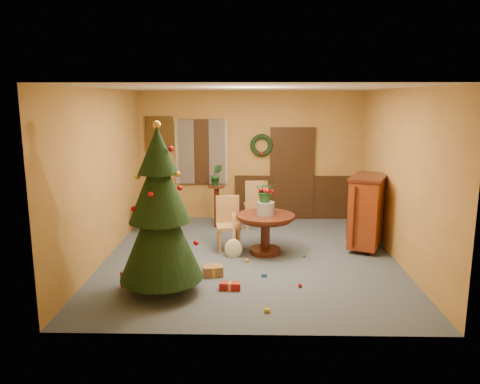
{
  "coord_description": "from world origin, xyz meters",
  "views": [
    {
      "loc": [
        -0.01,
        -7.81,
        2.74
      ],
      "look_at": [
        -0.18,
        0.4,
        1.08
      ],
      "focal_mm": 35.0,
      "sensor_mm": 36.0,
      "label": 1
    }
  ],
  "objects_px": {
    "writing_desk": "(159,207)",
    "sideboard": "(367,210)",
    "dining_table": "(265,226)",
    "chair_near": "(228,221)",
    "christmas_tree": "(160,214)"
  },
  "relations": [
    {
      "from": "christmas_tree",
      "to": "sideboard",
      "type": "distance_m",
      "value": 4.02
    },
    {
      "from": "dining_table",
      "to": "chair_near",
      "type": "xyz_separation_m",
      "value": [
        -0.67,
        0.22,
        0.03
      ]
    },
    {
      "from": "chair_near",
      "to": "writing_desk",
      "type": "height_order",
      "value": "chair_near"
    },
    {
      "from": "chair_near",
      "to": "sideboard",
      "type": "xyz_separation_m",
      "value": [
        2.55,
        0.12,
        0.2
      ]
    },
    {
      "from": "dining_table",
      "to": "writing_desk",
      "type": "relative_size",
      "value": 1.25
    },
    {
      "from": "dining_table",
      "to": "chair_near",
      "type": "bearing_deg",
      "value": 162.0
    },
    {
      "from": "writing_desk",
      "to": "dining_table",
      "type": "bearing_deg",
      "value": -32.78
    },
    {
      "from": "writing_desk",
      "to": "sideboard",
      "type": "bearing_deg",
      "value": -14.55
    },
    {
      "from": "sideboard",
      "to": "christmas_tree",
      "type": "bearing_deg",
      "value": -148.6
    },
    {
      "from": "dining_table",
      "to": "christmas_tree",
      "type": "bearing_deg",
      "value": -131.38
    },
    {
      "from": "christmas_tree",
      "to": "writing_desk",
      "type": "distance_m",
      "value": 3.26
    },
    {
      "from": "dining_table",
      "to": "sideboard",
      "type": "xyz_separation_m",
      "value": [
        1.88,
        0.34,
        0.23
      ]
    },
    {
      "from": "chair_near",
      "to": "christmas_tree",
      "type": "bearing_deg",
      "value": -113.69
    },
    {
      "from": "chair_near",
      "to": "sideboard",
      "type": "height_order",
      "value": "sideboard"
    },
    {
      "from": "writing_desk",
      "to": "sideboard",
      "type": "relative_size",
      "value": 0.61
    }
  ]
}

